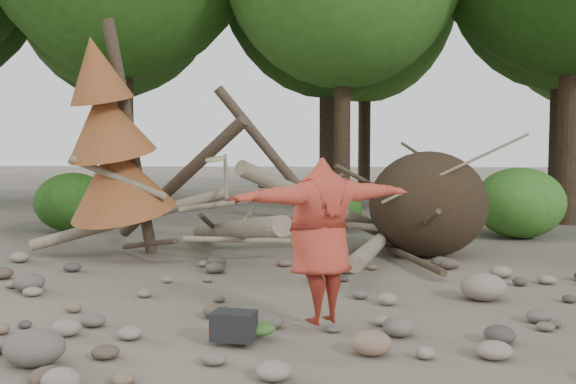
{
  "coord_description": "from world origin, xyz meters",
  "views": [
    {
      "loc": [
        0.96,
        -7.79,
        2.05
      ],
      "look_at": [
        0.2,
        1.5,
        1.4
      ],
      "focal_mm": 40.0,
      "sensor_mm": 36.0,
      "label": 1
    }
  ],
  "objects": [
    {
      "name": "ground",
      "position": [
        0.0,
        0.0,
        0.0
      ],
      "size": [
        120.0,
        120.0,
        0.0
      ],
      "primitive_type": "plane",
      "color": "#514C44",
      "rests_on": "ground"
    },
    {
      "name": "deadfall_pile",
      "position": [
        2.02,
        4.24,
        0.95
      ],
      "size": [
        8.55,
        5.24,
        3.3
      ],
      "color": "#332619",
      "rests_on": "ground"
    },
    {
      "name": "dead_conifer",
      "position": [
        -3.12,
        3.37,
        2.11
      ],
      "size": [
        2.06,
        2.16,
        4.35
      ],
      "color": "#4C3F30",
      "rests_on": "ground"
    },
    {
      "name": "bush_left",
      "position": [
        -5.5,
        7.2,
        0.72
      ],
      "size": [
        1.8,
        1.8,
        1.44
      ],
      "primitive_type": "ellipsoid",
      "color": "#245115",
      "rests_on": "ground"
    },
    {
      "name": "bush_mid",
      "position": [
        0.8,
        7.8,
        0.56
      ],
      "size": [
        1.4,
        1.4,
        1.12
      ],
      "primitive_type": "ellipsoid",
      "color": "#2F671E",
      "rests_on": "ground"
    },
    {
      "name": "bush_right",
      "position": [
        5.0,
        7.0,
        0.8
      ],
      "size": [
        2.0,
        2.0,
        1.6
      ],
      "primitive_type": "ellipsoid",
      "color": "#3B7A26",
      "rests_on": "ground"
    },
    {
      "name": "frisbee_thrower",
      "position": [
        0.74,
        -0.66,
        1.01
      ],
      "size": [
        2.58,
        1.74,
        1.88
      ],
      "color": "#AB3626",
      "rests_on": "ground"
    },
    {
      "name": "backpack",
      "position": [
        -0.13,
        -1.33,
        0.15
      ],
      "size": [
        0.48,
        0.36,
        0.29
      ],
      "primitive_type": "cube",
      "rotation": [
        0.0,
        0.0,
        -0.15
      ],
      "color": "black",
      "rests_on": "ground"
    },
    {
      "name": "cloth_green",
      "position": [
        0.09,
        -1.13,
        0.08
      ],
      "size": [
        0.4,
        0.33,
        0.15
      ],
      "primitive_type": "ellipsoid",
      "color": "#356026",
      "rests_on": "ground"
    },
    {
      "name": "cloth_orange",
      "position": [
        -0.26,
        -1.28,
        0.06
      ],
      "size": [
        0.33,
        0.27,
        0.12
      ],
      "primitive_type": "ellipsoid",
      "color": "#BE4320",
      "rests_on": "ground"
    },
    {
      "name": "boulder_front_left",
      "position": [
        -1.9,
        -2.1,
        0.17
      ],
      "size": [
        0.58,
        0.52,
        0.35
      ],
      "primitive_type": "ellipsoid",
      "color": "#635C53",
      "rests_on": "ground"
    },
    {
      "name": "boulder_front_right",
      "position": [
        1.27,
        -1.53,
        0.12
      ],
      "size": [
        0.41,
        0.37,
        0.25
      ],
      "primitive_type": "ellipsoid",
      "color": "#856853",
      "rests_on": "ground"
    },
    {
      "name": "boulder_mid_right",
      "position": [
        2.88,
        0.87,
        0.18
      ],
      "size": [
        0.61,
        0.55,
        0.37
      ],
      "primitive_type": "ellipsoid",
      "color": "gray",
      "rests_on": "ground"
    },
    {
      "name": "boulder_mid_left",
      "position": [
        -3.44,
        0.87,
        0.13
      ],
      "size": [
        0.45,
        0.4,
        0.27
      ],
      "primitive_type": "ellipsoid",
      "color": "#5C544E",
      "rests_on": "ground"
    }
  ]
}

